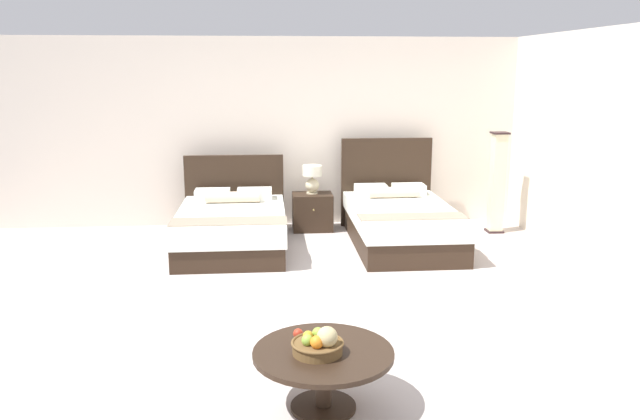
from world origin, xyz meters
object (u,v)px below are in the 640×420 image
at_px(bed_near_window, 232,226).
at_px(table_lamp, 312,177).
at_px(bed_near_corner, 400,221).
at_px(fruit_bowl, 319,344).
at_px(loose_apple, 298,334).
at_px(coffee_table, 323,363).
at_px(floor_lamp_corner, 497,183).
at_px(nightstand, 312,212).

bearing_deg(bed_near_window, table_lamp, 38.00).
relative_size(bed_near_corner, fruit_bowl, 6.40).
relative_size(bed_near_corner, loose_apple, 31.46).
distance_m(table_lamp, loose_apple, 4.70).
xyz_separation_m(bed_near_window, table_lamp, (1.09, 0.85, 0.47)).
relative_size(coffee_table, fruit_bowl, 2.70).
relative_size(bed_near_window, floor_lamp_corner, 1.47).
relative_size(bed_near_corner, nightstand, 4.01).
relative_size(bed_near_window, nightstand, 3.68).
bearing_deg(floor_lamp_corner, bed_near_corner, -161.78).
relative_size(bed_near_corner, floor_lamp_corner, 1.60).
distance_m(bed_near_corner, floor_lamp_corner, 1.57).
xyz_separation_m(bed_near_window, floor_lamp_corner, (3.61, 0.49, 0.41)).
bearing_deg(coffee_table, bed_near_corner, 71.32).
bearing_deg(floor_lamp_corner, bed_near_window, -172.32).
height_order(bed_near_corner, floor_lamp_corner, floor_lamp_corner).
xyz_separation_m(nightstand, loose_apple, (-0.44, -4.65, 0.20)).
xyz_separation_m(table_lamp, loose_apple, (-0.44, -4.67, -0.30)).
bearing_deg(table_lamp, loose_apple, -95.35).
distance_m(fruit_bowl, floor_lamp_corner, 5.37).
distance_m(bed_near_window, nightstand, 1.37).
distance_m(bed_near_corner, coffee_table, 4.26).
bearing_deg(bed_near_window, floor_lamp_corner, 7.68).
bearing_deg(fruit_bowl, loose_apple, 116.08).
bearing_deg(coffee_table, floor_lamp_corner, 58.10).
relative_size(bed_near_window, bed_near_corner, 0.92).
bearing_deg(bed_near_corner, coffee_table, -108.68).
bearing_deg(nightstand, table_lamp, 90.00).
bearing_deg(nightstand, coffee_table, -93.31).
height_order(table_lamp, loose_apple, table_lamp).
height_order(bed_near_window, nightstand, bed_near_window).
distance_m(nightstand, fruit_bowl, 4.91).
height_order(nightstand, coffee_table, nightstand).
bearing_deg(bed_near_corner, fruit_bowl, -108.91).
bearing_deg(bed_near_window, bed_near_corner, 0.31).
height_order(nightstand, floor_lamp_corner, floor_lamp_corner).
xyz_separation_m(nightstand, coffee_table, (-0.28, -4.85, 0.07)).
bearing_deg(bed_near_corner, bed_near_window, -179.69).
bearing_deg(loose_apple, bed_near_window, 99.63).
height_order(bed_near_window, loose_apple, bed_near_window).
bearing_deg(bed_near_corner, loose_apple, -111.66).
height_order(bed_near_corner, fruit_bowl, bed_near_corner).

